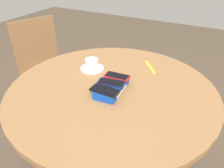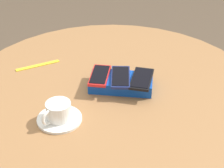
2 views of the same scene
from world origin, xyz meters
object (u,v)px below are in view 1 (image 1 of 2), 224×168
Objects in this scene: round_table at (112,105)px; lanyard_strap at (150,67)px; phone_red at (117,76)px; phone_black at (105,90)px; phone_navy at (111,83)px; phone_box at (112,87)px; coffee_cup at (92,63)px; chair_far_side at (46,74)px; saucer at (92,68)px.

round_table is 0.35m from lanyard_strap.
lanyard_strap is (0.27, -0.09, -0.04)m from phone_red.
phone_red is at bearing 3.40° from phone_black.
phone_box is at bearing -117.87° from phone_navy.
lanyard_strap is (0.34, -0.08, -0.02)m from phone_box.
phone_black is 1.37× the size of coffee_cup.
round_table is at bearing 25.83° from phone_box.
round_table is 6.36× the size of lanyard_strap.
phone_black is at bearing -116.98° from chair_far_side.
phone_navy is 1.05× the size of saucer.
phone_navy is 0.07m from phone_red.
phone_box reaches higher than round_table.
chair_far_side reaches higher than phone_box.
phone_black is 0.42m from lanyard_strap.
phone_black is 0.15m from phone_red.
lanyard_strap is at bearing -18.66° from phone_red.
chair_far_side is at bearing 68.56° from round_table.
phone_box is at bearing -125.19° from coffee_cup.
phone_red is 0.97× the size of saucer.
phone_black is 0.97m from chair_far_side.
phone_box is 0.27m from saucer.
round_table is 0.14m from phone_box.
chair_far_side is (0.00, 0.90, -0.29)m from lanyard_strap.
phone_red is at bearing -110.87° from coffee_cup.
phone_red is at bearing -108.48° from chair_far_side.
chair_far_side is (0.19, 0.59, -0.32)m from coffee_cup.
chair_far_side is at bearing 67.12° from phone_box.
coffee_cup reaches higher than phone_box.
lanyard_strap is 0.94m from chair_far_side.
phone_black is 0.32m from saucer.
phone_box is 1.53× the size of phone_navy.
phone_red is 0.15× the size of chair_far_side.
saucer is (0.08, 0.21, -0.04)m from phone_red.
round_table is 7.91× the size of phone_red.
lanyard_strap is at bearing -57.94° from saucer.
saucer is at bearing 44.07° from phone_black.
round_table is at bearing 171.95° from phone_red.
chair_far_side reaches higher than phone_navy.
chair_far_side is (0.34, 0.81, -0.31)m from phone_box.
chair_far_side is (0.34, 0.81, -0.33)m from phone_navy.
round_table is 0.88m from chair_far_side.
saucer is 0.82× the size of lanyard_strap.
saucer is 1.38× the size of coffee_cup.
phone_black is 0.15× the size of chair_far_side.
phone_box is 0.35m from lanyard_strap.
phone_black is at bearing -176.60° from phone_red.
phone_box is at bearing 166.46° from lanyard_strap.
phone_box is 1.60× the size of saucer.
phone_box is 1.32× the size of lanyard_strap.
phone_box reaches higher than saucer.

